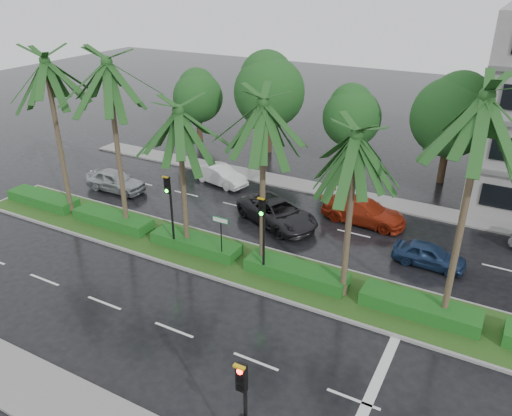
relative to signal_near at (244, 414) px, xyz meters
The scene contains 17 objects.
ground 11.42m from the signal_near, 122.58° to the left, with size 120.00×120.00×0.00m, color black.
near_sidewalk 6.53m from the signal_near, behind, with size 40.00×2.40×0.12m, color gray.
far_sidewalk 22.35m from the signal_near, 105.67° to the left, with size 40.00×2.00×0.12m, color gray.
median 12.24m from the signal_near, 120.00° to the left, with size 36.00×4.00×0.15m.
hedge 12.17m from the signal_near, 120.00° to the left, with size 35.20×1.40×0.60m.
lane_markings 9.76m from the signal_near, 108.30° to the left, with size 34.00×13.06×0.01m.
palm_row 13.92m from the signal_near, 124.87° to the left, with size 26.30×4.20×10.60m.
signal_near is the anchor object (origin of this frame).
signal_median_left 13.93m from the signal_near, 135.91° to the left, with size 0.34×0.42×4.36m.
signal_median_right 10.69m from the signal_near, 114.91° to the left, with size 0.34×0.42×4.36m.
street_sign 12.11m from the signal_near, 125.34° to the left, with size 0.95×0.09×2.60m.
bg_trees 27.60m from the signal_near, 101.23° to the left, with size 32.68×5.73×8.28m.
car_silver 23.64m from the signal_near, 141.97° to the left, with size 4.39×1.77×1.50m, color #ABAFB3.
car_white 22.98m from the signal_near, 123.99° to the left, with size 4.15×1.45×1.37m, color silver.
car_darkgrey 16.79m from the signal_near, 112.91° to the left, with size 5.51×2.54×1.53m, color #232325.
car_red 18.27m from the signal_near, 96.31° to the left, with size 5.13×2.08×1.49m, color maroon.
car_blue 15.23m from the signal_near, 80.48° to the left, with size 3.69×1.48×1.26m, color navy.
Camera 1 is at (11.21, -18.25, 13.99)m, focal length 35.00 mm.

